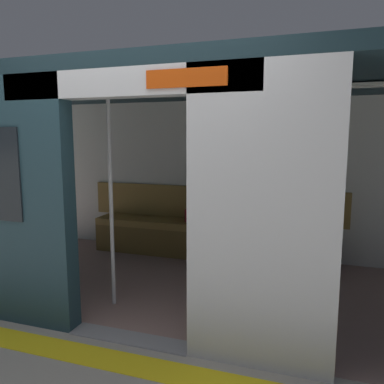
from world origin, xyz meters
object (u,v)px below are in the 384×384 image
at_px(train_car, 174,150).
at_px(person_seated, 227,209).
at_px(handbag, 196,216).
at_px(grab_pole_door, 111,199).
at_px(bench_seat, 206,232).
at_px(book, 261,226).

height_order(train_car, person_seated, train_car).
distance_m(handbag, grab_pole_door, 1.75).
xyz_separation_m(bench_seat, handbag, (0.16, -0.06, 0.19)).
distance_m(bench_seat, handbag, 0.26).
relative_size(handbag, book, 1.18).
xyz_separation_m(person_seated, book, (-0.42, -0.09, -0.20)).
height_order(person_seated, book, person_seated).
height_order(bench_seat, person_seated, person_seated).
bearing_deg(handbag, train_car, 94.96).
bearing_deg(person_seated, bench_seat, -10.12).
distance_m(book, grab_pole_door, 2.08).
distance_m(person_seated, book, 0.48).
bearing_deg(handbag, book, 178.92).
bearing_deg(book, bench_seat, 24.59).
relative_size(person_seated, handbag, 4.59).
relative_size(bench_seat, grab_pole_door, 1.52).
relative_size(bench_seat, handbag, 11.97).
bearing_deg(train_car, bench_seat, -94.05).
height_order(person_seated, grab_pole_door, grab_pole_door).
bearing_deg(handbag, person_seated, 166.39).
xyz_separation_m(bench_seat, person_seated, (-0.29, 0.05, 0.33)).
xyz_separation_m(handbag, grab_pole_door, (0.29, 1.66, 0.47)).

